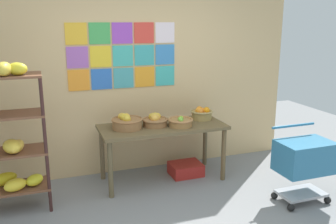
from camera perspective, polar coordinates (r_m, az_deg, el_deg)
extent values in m
cube|color=#D6B179|center=(4.86, -5.67, 7.60)|extent=(4.57, 0.06, 2.94)
cube|color=yellow|center=(4.68, -14.08, 11.70)|extent=(0.26, 0.01, 0.26)
cube|color=green|center=(4.72, -10.56, 11.90)|extent=(0.26, 0.01, 0.26)
cube|color=purple|center=(4.77, -7.11, 12.05)|extent=(0.26, 0.01, 0.26)
cube|color=#DE3D32|center=(4.84, -3.74, 12.16)|extent=(0.26, 0.01, 0.26)
cube|color=white|center=(4.93, -0.48, 12.22)|extent=(0.26, 0.01, 0.26)
cube|color=#A15BB3|center=(4.70, -13.88, 8.23)|extent=(0.26, 0.01, 0.26)
cube|color=yellow|center=(4.73, -10.41, 8.45)|extent=(0.26, 0.01, 0.26)
cube|color=#3DB1A5|center=(4.79, -7.01, 8.64)|extent=(0.26, 0.01, 0.26)
cube|color=teal|center=(4.86, -3.69, 8.79)|extent=(0.26, 0.01, 0.26)
cube|color=#3781C3|center=(4.95, -0.48, 8.91)|extent=(0.26, 0.01, 0.26)
cube|color=orange|center=(4.73, -13.67, 4.79)|extent=(0.26, 0.01, 0.26)
cube|color=blue|center=(4.77, -10.26, 5.04)|extent=(0.26, 0.01, 0.26)
cube|color=teal|center=(4.82, -6.90, 5.26)|extent=(0.26, 0.01, 0.26)
cube|color=orange|center=(4.89, -3.64, 5.47)|extent=(0.26, 0.01, 0.26)
cube|color=#3AB0A8|center=(4.98, -0.47, 5.64)|extent=(0.26, 0.01, 0.26)
cylinder|color=#381E1C|center=(4.03, -18.42, -5.11)|extent=(0.04, 0.04, 1.48)
cylinder|color=#381E1C|center=(4.37, -18.58, -3.61)|extent=(0.04, 0.04, 1.48)
cube|color=brown|center=(4.39, -24.30, -10.88)|extent=(0.99, 0.40, 0.03)
ellipsoid|color=yellow|center=(4.25, -22.61, -10.40)|extent=(0.28, 0.24, 0.13)
ellipsoid|color=yellow|center=(4.31, -19.99, -9.87)|extent=(0.25, 0.25, 0.12)
ellipsoid|color=yellow|center=(4.43, -24.11, -9.51)|extent=(0.31, 0.24, 0.14)
ellipsoid|color=yellow|center=(4.17, -22.39, -4.94)|extent=(0.19, 0.31, 0.12)
ellipsoid|color=yellow|center=(4.15, -23.04, -4.93)|extent=(0.26, 0.29, 0.15)
ellipsoid|color=yellow|center=(3.95, -22.35, 6.21)|extent=(0.24, 0.19, 0.13)
ellipsoid|color=gold|center=(3.93, -24.11, 6.11)|extent=(0.18, 0.24, 0.14)
cube|color=brown|center=(4.62, -0.85, -2.34)|extent=(1.58, 0.67, 0.04)
cylinder|color=brown|center=(4.32, -8.91, -8.85)|extent=(0.06, 0.06, 0.69)
cylinder|color=brown|center=(4.78, 8.60, -6.54)|extent=(0.06, 0.06, 0.69)
cylinder|color=brown|center=(4.82, -10.18, -6.41)|extent=(0.06, 0.06, 0.69)
cylinder|color=brown|center=(5.24, 5.76, -4.58)|extent=(0.06, 0.06, 0.69)
cylinder|color=#A0723E|center=(4.57, 1.95, -1.70)|extent=(0.29, 0.29, 0.08)
torus|color=#A77242|center=(4.56, 1.95, -1.19)|extent=(0.32, 0.32, 0.03)
sphere|color=#79C73A|center=(4.55, 1.82, -1.08)|extent=(0.05, 0.05, 0.05)
sphere|color=#79C03E|center=(4.49, 2.04, -1.28)|extent=(0.06, 0.06, 0.06)
sphere|color=#82BE2D|center=(4.61, 2.06, -0.96)|extent=(0.06, 0.06, 0.06)
cylinder|color=olive|center=(4.50, -6.35, -1.85)|extent=(0.36, 0.36, 0.11)
torus|color=#95643A|center=(4.49, -6.37, -1.15)|extent=(0.38, 0.38, 0.02)
sphere|color=gold|center=(4.57, -7.23, -0.72)|extent=(0.09, 0.09, 0.09)
sphere|color=gold|center=(4.52, -6.51, -0.80)|extent=(0.10, 0.10, 0.10)
sphere|color=gold|center=(4.56, -7.15, -0.64)|extent=(0.08, 0.08, 0.08)
sphere|color=gold|center=(4.48, -6.86, -0.84)|extent=(0.09, 0.09, 0.09)
sphere|color=gold|center=(4.45, -6.42, -1.09)|extent=(0.10, 0.10, 0.10)
cylinder|color=#94653B|center=(4.59, -2.01, -1.66)|extent=(0.30, 0.30, 0.08)
torus|color=olive|center=(4.58, -2.01, -1.17)|extent=(0.33, 0.33, 0.03)
sphere|color=gold|center=(4.64, -1.97, -0.71)|extent=(0.11, 0.11, 0.11)
sphere|color=gold|center=(4.65, -2.37, -0.80)|extent=(0.11, 0.11, 0.11)
sphere|color=gold|center=(4.65, -1.64, -0.68)|extent=(0.09, 0.09, 0.09)
sphere|color=gold|center=(4.61, -1.84, -0.97)|extent=(0.10, 0.10, 0.10)
sphere|color=gold|center=(4.62, -2.32, -0.75)|extent=(0.09, 0.09, 0.09)
sphere|color=gold|center=(4.58, -2.09, -1.05)|extent=(0.11, 0.11, 0.11)
cylinder|color=#A38849|center=(4.91, 5.27, -0.52)|extent=(0.26, 0.26, 0.10)
torus|color=#A18950|center=(4.90, 5.28, 0.07)|extent=(0.29, 0.29, 0.03)
sphere|color=orange|center=(4.88, 4.79, 0.22)|extent=(0.09, 0.09, 0.09)
sphere|color=orange|center=(4.89, 6.01, 0.28)|extent=(0.08, 0.08, 0.08)
sphere|color=orange|center=(4.92, 4.87, 0.40)|extent=(0.09, 0.09, 0.09)
sphere|color=orange|center=(4.87, 5.09, 0.08)|extent=(0.07, 0.07, 0.07)
sphere|color=orange|center=(4.89, 5.32, 0.25)|extent=(0.08, 0.08, 0.08)
cube|color=#A9231D|center=(4.97, 2.76, -8.81)|extent=(0.41, 0.34, 0.16)
sphere|color=black|center=(4.32, 18.51, -13.87)|extent=(0.08, 0.08, 0.08)
sphere|color=black|center=(4.63, 23.50, -12.42)|extent=(0.08, 0.08, 0.08)
sphere|color=black|center=(4.53, 16.17, -12.34)|extent=(0.08, 0.08, 0.08)
sphere|color=black|center=(4.82, 21.08, -11.09)|extent=(0.08, 0.08, 0.08)
cube|color=#A5A8AD|center=(4.54, 19.93, -11.72)|extent=(0.52, 0.32, 0.03)
cube|color=teal|center=(4.38, 20.42, -6.50)|extent=(0.60, 0.40, 0.35)
cylinder|color=teal|center=(4.45, 18.87, -2.01)|extent=(0.57, 0.03, 0.03)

